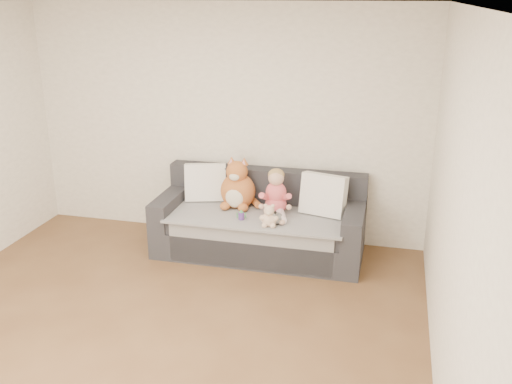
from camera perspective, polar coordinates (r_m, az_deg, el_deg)
room_shell at (r=4.51m, az=-10.78°, el=1.17°), size 5.00×5.00×5.00m
sofa at (r=6.15m, az=0.43°, el=-3.30°), size 2.20×0.94×0.85m
cushion_left at (r=6.37m, az=-5.07°, el=0.99°), size 0.49×0.32×0.43m
cushion_right_back at (r=6.02m, az=6.59°, el=-0.35°), size 0.42×0.20×0.39m
cushion_right_front at (r=5.97m, az=6.76°, el=-0.28°), size 0.51×0.32×0.45m
toddler at (r=5.95m, az=1.99°, el=-0.34°), size 0.34×0.50×0.49m
plush_cat at (r=6.14m, az=-1.84°, el=0.39°), size 0.46×0.39×0.58m
teddy_bear at (r=5.66m, az=1.31°, el=-2.55°), size 0.19×0.14×0.24m
plush_cow at (r=5.73m, az=1.98°, el=-2.59°), size 0.13×0.20×0.16m
sippy_cup at (r=5.84m, az=-1.49°, el=-2.28°), size 0.10×0.07×0.11m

